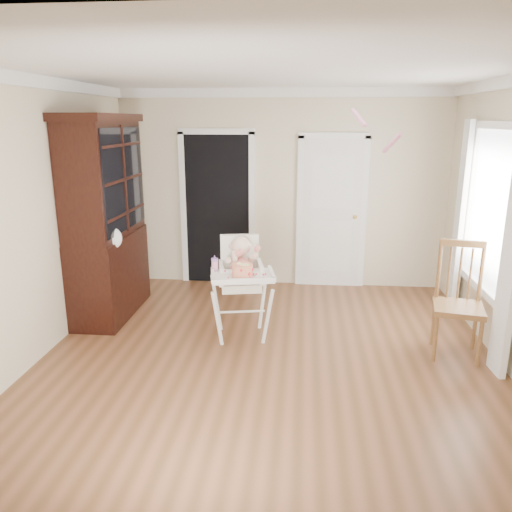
# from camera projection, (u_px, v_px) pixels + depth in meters

# --- Properties ---
(floor) EXTENTS (5.00, 5.00, 0.00)m
(floor) POSITION_uv_depth(u_px,v_px,m) (267.00, 363.00, 4.87)
(floor) COLOR brown
(floor) RESTS_ON ground
(ceiling) EXTENTS (5.00, 5.00, 0.00)m
(ceiling) POSITION_uv_depth(u_px,v_px,m) (269.00, 69.00, 4.16)
(ceiling) COLOR white
(ceiling) RESTS_ON wall_back
(wall_back) EXTENTS (4.50, 0.00, 4.50)m
(wall_back) POSITION_uv_depth(u_px,v_px,m) (281.00, 190.00, 6.91)
(wall_back) COLOR beige
(wall_back) RESTS_ON floor
(wall_left) EXTENTS (0.00, 5.00, 5.00)m
(wall_left) POSITION_uv_depth(u_px,v_px,m) (32.00, 223.00, 4.72)
(wall_left) COLOR beige
(wall_left) RESTS_ON floor
(crown_molding) EXTENTS (4.50, 5.00, 0.12)m
(crown_molding) POSITION_uv_depth(u_px,v_px,m) (269.00, 77.00, 4.17)
(crown_molding) COLOR white
(crown_molding) RESTS_ON ceiling
(doorway) EXTENTS (1.06, 0.05, 2.22)m
(doorway) POSITION_uv_depth(u_px,v_px,m) (218.00, 206.00, 7.04)
(doorway) COLOR black
(doorway) RESTS_ON wall_back
(closet_door) EXTENTS (0.96, 0.09, 2.13)m
(closet_door) POSITION_uv_depth(u_px,v_px,m) (331.00, 214.00, 6.91)
(closet_door) COLOR white
(closet_door) RESTS_ON wall_back
(window_right) EXTENTS (0.13, 1.84, 2.30)m
(window_right) POSITION_uv_depth(u_px,v_px,m) (486.00, 221.00, 5.10)
(window_right) COLOR white
(window_right) RESTS_ON wall_right
(high_chair) EXTENTS (0.77, 0.90, 1.12)m
(high_chair) POSITION_uv_depth(u_px,v_px,m) (241.00, 276.00, 5.29)
(high_chair) COLOR white
(high_chair) RESTS_ON floor
(baby) EXTENTS (0.35, 0.26, 0.50)m
(baby) POSITION_uv_depth(u_px,v_px,m) (241.00, 260.00, 5.27)
(baby) COLOR beige
(baby) RESTS_ON high_chair
(cake) EXTENTS (0.27, 0.27, 0.13)m
(cake) POSITION_uv_depth(u_px,v_px,m) (243.00, 270.00, 4.97)
(cake) COLOR silver
(cake) RESTS_ON high_chair
(sippy_cup) EXTENTS (0.07, 0.07, 0.17)m
(sippy_cup) POSITION_uv_depth(u_px,v_px,m) (215.00, 264.00, 5.13)
(sippy_cup) COLOR pink
(sippy_cup) RESTS_ON high_chair
(china_cabinet) EXTENTS (0.62, 1.40, 2.36)m
(china_cabinet) POSITION_uv_depth(u_px,v_px,m) (106.00, 218.00, 5.82)
(china_cabinet) COLOR black
(china_cabinet) RESTS_ON floor
(dining_chair) EXTENTS (0.55, 0.55, 1.14)m
(dining_chair) POSITION_uv_depth(u_px,v_px,m) (458.00, 304.00, 4.93)
(dining_chair) COLOR brown
(dining_chair) RESTS_ON floor
(streamer) EXTENTS (0.09, 0.49, 0.15)m
(streamer) POSITION_uv_depth(u_px,v_px,m) (358.00, 117.00, 4.10)
(streamer) COLOR pink
(streamer) RESTS_ON ceiling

